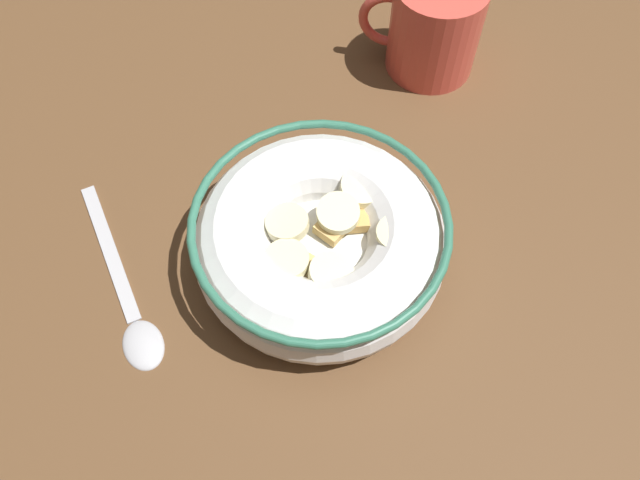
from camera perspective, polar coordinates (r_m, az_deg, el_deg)
The scene contains 4 objects.
ground_plane at distance 47.25cm, azimuth -0.00°, elevation -2.44°, with size 139.12×139.12×2.00cm, color brown.
cereal_bowl at distance 43.78cm, azimuth 0.03°, elevation -0.03°, with size 17.45×17.45×5.51cm.
spoon at distance 46.24cm, azimuth -16.56°, elevation -5.90°, with size 11.38×13.78×0.80cm.
coffee_mug at distance 56.43cm, azimuth 10.04°, elevation 18.21°, with size 10.24×7.57×8.11cm.
Camera 1 is at (-4.84, 21.46, 40.82)cm, focal length 35.92 mm.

